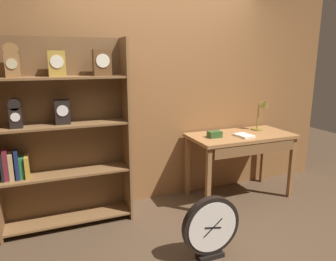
{
  "coord_description": "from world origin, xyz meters",
  "views": [
    {
      "loc": [
        -1.3,
        -2.18,
        1.72
      ],
      "look_at": [
        -0.09,
        0.84,
        0.96
      ],
      "focal_mm": 33.39,
      "sensor_mm": 36.0,
      "label": 1
    }
  ],
  "objects_px": {
    "desk_lamp": "(263,109)",
    "open_repair_manual": "(244,136)",
    "round_clock_large": "(211,227)",
    "toolbox_small": "(215,134)",
    "bookshelf": "(59,133)",
    "workbench": "(242,142)"
  },
  "relations": [
    {
      "from": "desk_lamp",
      "to": "open_repair_manual",
      "type": "height_order",
      "value": "desk_lamp"
    },
    {
      "from": "round_clock_large",
      "to": "toolbox_small",
      "type": "bearing_deg",
      "value": 59.13
    },
    {
      "from": "open_repair_manual",
      "to": "round_clock_large",
      "type": "height_order",
      "value": "open_repair_manual"
    },
    {
      "from": "open_repair_manual",
      "to": "bookshelf",
      "type": "bearing_deg",
      "value": 168.22
    },
    {
      "from": "toolbox_small",
      "to": "open_repair_manual",
      "type": "bearing_deg",
      "value": -16.24
    },
    {
      "from": "open_repair_manual",
      "to": "toolbox_small",
      "type": "bearing_deg",
      "value": 157.58
    },
    {
      "from": "workbench",
      "to": "round_clock_large",
      "type": "xyz_separation_m",
      "value": [
        -0.96,
        -0.96,
        -0.42
      ]
    },
    {
      "from": "bookshelf",
      "to": "round_clock_large",
      "type": "xyz_separation_m",
      "value": [
        1.14,
        -1.07,
        -0.71
      ]
    },
    {
      "from": "workbench",
      "to": "toolbox_small",
      "type": "distance_m",
      "value": 0.4
    },
    {
      "from": "desk_lamp",
      "to": "round_clock_large",
      "type": "bearing_deg",
      "value": -141.26
    },
    {
      "from": "workbench",
      "to": "desk_lamp",
      "type": "relative_size",
      "value": 2.92
    },
    {
      "from": "desk_lamp",
      "to": "open_repair_manual",
      "type": "relative_size",
      "value": 1.99
    },
    {
      "from": "toolbox_small",
      "to": "desk_lamp",
      "type": "bearing_deg",
      "value": 7.63
    },
    {
      "from": "workbench",
      "to": "desk_lamp",
      "type": "bearing_deg",
      "value": 16.55
    },
    {
      "from": "toolbox_small",
      "to": "round_clock_large",
      "type": "distance_m",
      "value": 1.26
    },
    {
      "from": "toolbox_small",
      "to": "round_clock_large",
      "type": "xyz_separation_m",
      "value": [
        -0.58,
        -0.97,
        -0.56
      ]
    },
    {
      "from": "bookshelf",
      "to": "desk_lamp",
      "type": "relative_size",
      "value": 4.4
    },
    {
      "from": "toolbox_small",
      "to": "round_clock_large",
      "type": "relative_size",
      "value": 0.27
    },
    {
      "from": "desk_lamp",
      "to": "round_clock_large",
      "type": "relative_size",
      "value": 0.76
    },
    {
      "from": "toolbox_small",
      "to": "round_clock_large",
      "type": "height_order",
      "value": "toolbox_small"
    },
    {
      "from": "bookshelf",
      "to": "desk_lamp",
      "type": "height_order",
      "value": "bookshelf"
    },
    {
      "from": "workbench",
      "to": "open_repair_manual",
      "type": "xyz_separation_m",
      "value": [
        -0.04,
        -0.09,
        0.11
      ]
    }
  ]
}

